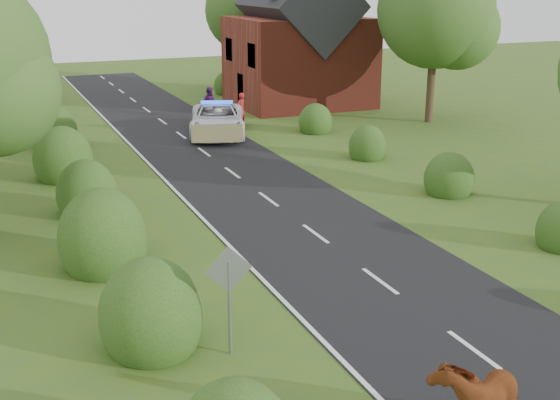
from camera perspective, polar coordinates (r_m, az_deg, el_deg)
name	(u,v)px	position (r m, az deg, el deg)	size (l,w,h in m)	color
ground	(473,350)	(16.48, 15.44, -11.70)	(120.00, 120.00, 0.00)	#385B25
road	(241,179)	(28.74, -3.22, 1.71)	(6.00, 70.00, 0.02)	black
road_markings	(220,197)	(26.36, -4.94, 0.22)	(4.96, 70.00, 0.01)	white
hedgerow_left	(89,204)	(23.96, -15.23, -0.34)	(2.75, 50.41, 3.00)	#1C4813
hedgerow_right	(430,172)	(28.33, 12.11, 2.24)	(2.10, 45.78, 2.10)	#1C4813
tree_right_b	(442,15)	(40.52, 12.99, 14.47)	(6.56, 6.40, 9.40)	#332316
tree_right_c	(251,14)	(52.35, -2.38, 14.87)	(6.15, 6.00, 8.58)	#332316
road_sign	(229,285)	(15.08, -4.17, -6.88)	(1.06, 0.08, 2.53)	gray
house	(299,45)	(45.32, 1.56, 12.47)	(8.00, 7.40, 9.17)	maroon
police_van	(217,120)	(36.82, -5.12, 6.53)	(4.48, 6.51, 1.80)	silver
pedestrian_red	(241,109)	(39.38, -3.19, 7.41)	(0.65, 0.43, 1.79)	maroon
pedestrian_purple	(209,103)	(41.27, -5.77, 7.86)	(0.90, 0.70, 1.85)	#4D1A5B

